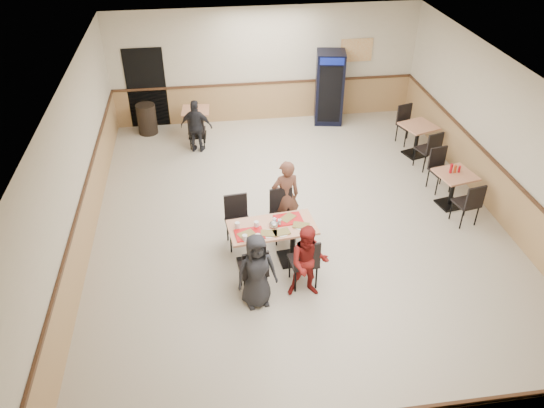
{
  "coord_description": "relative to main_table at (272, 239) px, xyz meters",
  "views": [
    {
      "loc": [
        -1.71,
        -8.31,
        6.25
      ],
      "look_at": [
        -0.61,
        -0.5,
        0.89
      ],
      "focal_mm": 35.0,
      "sensor_mm": 36.0,
      "label": 1
    }
  ],
  "objects": [
    {
      "name": "ground",
      "position": [
        0.68,
        1.06,
        -0.54
      ],
      "size": [
        10.0,
        10.0,
        0.0
      ],
      "primitive_type": "plane",
      "color": "beige",
      "rests_on": "ground"
    },
    {
      "name": "room_shell",
      "position": [
        2.46,
        3.6,
        0.04
      ],
      "size": [
        10.0,
        10.0,
        10.0
      ],
      "color": "silver",
      "rests_on": "ground"
    },
    {
      "name": "main_table",
      "position": [
        0.0,
        0.0,
        0.0
      ],
      "size": [
        1.57,
        0.9,
        0.8
      ],
      "rotation": [
        0.0,
        0.0,
        0.1
      ],
      "color": "black",
      "rests_on": "ground"
    },
    {
      "name": "main_chairs",
      "position": [
        -0.05,
        -0.01,
        -0.03
      ],
      "size": [
        1.5,
        1.89,
        1.02
      ],
      "rotation": [
        0.0,
        0.0,
        0.1
      ],
      "color": "black",
      "rests_on": "ground"
    },
    {
      "name": "diner_woman_left",
      "position": [
        -0.39,
        -0.96,
        0.14
      ],
      "size": [
        0.72,
        0.53,
        1.34
      ],
      "primitive_type": "imported",
      "rotation": [
        0.0,
        0.0,
        0.17
      ],
      "color": "black",
      "rests_on": "ground"
    },
    {
      "name": "diner_woman_right",
      "position": [
        0.47,
        -0.87,
        0.14
      ],
      "size": [
        0.71,
        0.58,
        1.35
      ],
      "primitive_type": "imported",
      "rotation": [
        0.0,
        0.0,
        -0.1
      ],
      "color": "maroon",
      "rests_on": "ground"
    },
    {
      "name": "diner_man_opposite",
      "position": [
        0.39,
        0.96,
        0.22
      ],
      "size": [
        0.61,
        0.45,
        1.52
      ],
      "primitive_type": "imported",
      "rotation": [
        0.0,
        0.0,
        3.31
      ],
      "color": "brown",
      "rests_on": "ground"
    },
    {
      "name": "lone_diner",
      "position": [
        -1.21,
        4.43,
        0.12
      ],
      "size": [
        0.83,
        0.51,
        1.32
      ],
      "primitive_type": "imported",
      "rotation": [
        0.0,
        0.0,
        2.88
      ],
      "color": "black",
      "rests_on": "ground"
    },
    {
      "name": "tabletop_clutter",
      "position": [
        -0.05,
        -0.06,
        0.3
      ],
      "size": [
        1.32,
        0.74,
        0.12
      ],
      "rotation": [
        0.0,
        0.0,
        0.1
      ],
      "color": "red",
      "rests_on": "main_table"
    },
    {
      "name": "side_table_near",
      "position": [
        3.92,
        1.3,
        -0.03
      ],
      "size": [
        0.84,
        0.84,
        0.76
      ],
      "rotation": [
        0.0,
        0.0,
        0.2
      ],
      "color": "black",
      "rests_on": "ground"
    },
    {
      "name": "side_table_near_chair_south",
      "position": [
        3.92,
        0.69,
        -0.05
      ],
      "size": [
        0.53,
        0.53,
        0.97
      ],
      "primitive_type": null,
      "rotation": [
        0.0,
        0.0,
        3.34
      ],
      "color": "black",
      "rests_on": "ground"
    },
    {
      "name": "side_table_near_chair_north",
      "position": [
        3.92,
        1.91,
        -0.05
      ],
      "size": [
        0.53,
        0.53,
        0.97
      ],
      "primitive_type": null,
      "rotation": [
        0.0,
        0.0,
        0.2
      ],
      "color": "black",
      "rests_on": "ground"
    },
    {
      "name": "side_table_far",
      "position": [
        3.99,
        3.5,
        -0.02
      ],
      "size": [
        0.91,
        0.91,
        0.78
      ],
      "rotation": [
        0.0,
        0.0,
        0.31
      ],
      "color": "black",
      "rests_on": "ground"
    },
    {
      "name": "side_table_far_chair_south",
      "position": [
        3.99,
        2.88,
        -0.04
      ],
      "size": [
        0.57,
        0.57,
        0.99
      ],
      "primitive_type": null,
      "rotation": [
        0.0,
        0.0,
        3.45
      ],
      "color": "black",
      "rests_on": "ground"
    },
    {
      "name": "side_table_far_chair_north",
      "position": [
        3.99,
        4.12,
        -0.04
      ],
      "size": [
        0.57,
        0.57,
        0.99
      ],
      "primitive_type": null,
      "rotation": [
        0.0,
        0.0,
        0.31
      ],
      "color": "black",
      "rests_on": "ground"
    },
    {
      "name": "condiment_caddy",
      "position": [
        3.89,
        1.35,
        0.32
      ],
      "size": [
        0.23,
        0.06,
        0.2
      ],
      "color": "#B90D17",
      "rests_on": "side_table_near"
    },
    {
      "name": "back_table",
      "position": [
        -1.21,
        5.26,
        -0.05
      ],
      "size": [
        0.73,
        0.73,
        0.73
      ],
      "rotation": [
        0.0,
        0.0,
        -0.08
      ],
      "color": "black",
      "rests_on": "ground"
    },
    {
      "name": "back_table_chair_lone",
      "position": [
        -1.21,
        4.67,
        -0.07
      ],
      "size": [
        0.46,
        0.46,
        0.92
      ],
      "primitive_type": null,
      "rotation": [
        0.0,
        0.0,
        3.07
      ],
      "color": "black",
      "rests_on": "ground"
    },
    {
      "name": "pepsi_cooler",
      "position": [
        2.32,
        5.65,
        0.42
      ],
      "size": [
        0.84,
        0.84,
        1.91
      ],
      "rotation": [
        0.0,
        0.0,
        -0.18
      ],
      "color": "black",
      "rests_on": "ground"
    },
    {
      "name": "trash_bin",
      "position": [
        -2.47,
        5.61,
        -0.15
      ],
      "size": [
        0.49,
        0.49,
        0.78
      ],
      "primitive_type": "cylinder",
      "color": "black",
      "rests_on": "ground"
    }
  ]
}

